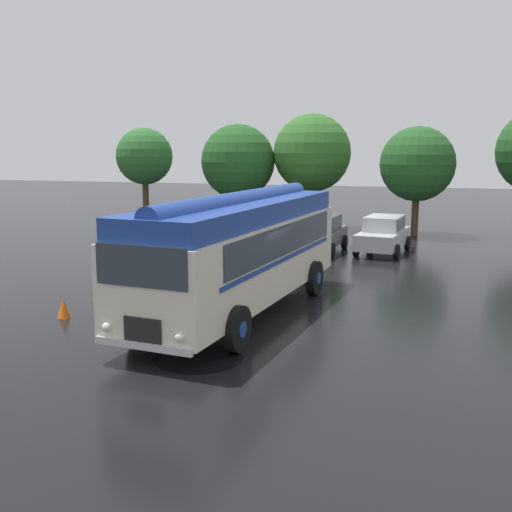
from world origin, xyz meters
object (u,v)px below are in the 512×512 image
vintage_bus (240,248)px  box_van (269,218)px  car_mid_left (383,234)px  car_near_left (320,233)px  traffic_cone (64,308)px

vintage_bus → box_van: bearing=101.7°
vintage_bus → car_mid_left: 11.87m
car_mid_left → box_van: bearing=177.8°
vintage_bus → box_van: size_ratio=1.78×
vintage_bus → car_mid_left: bearing=75.2°
vintage_bus → car_mid_left: (3.01, 11.43, -1.05)m
vintage_bus → car_near_left: bearing=88.9°
vintage_bus → traffic_cone: (-4.58, -1.91, -1.62)m
box_van → traffic_cone: box_van is taller
vintage_bus → traffic_cone: bearing=-157.4°
car_mid_left → box_van: 5.44m
car_near_left → traffic_cone: 13.69m
traffic_cone → car_mid_left: bearing=60.4°
vintage_bus → box_van: (-2.40, 11.64, -0.53)m
car_near_left → traffic_cone: size_ratio=7.81×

